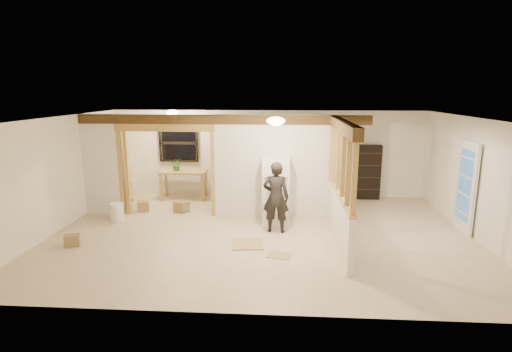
# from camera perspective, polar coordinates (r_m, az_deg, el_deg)

# --- Properties ---
(floor) EXTENTS (9.00, 6.50, 0.01)m
(floor) POSITION_cam_1_polar(r_m,az_deg,el_deg) (8.83, 0.77, -8.17)
(floor) COLOR beige
(floor) RESTS_ON ground
(ceiling) EXTENTS (9.00, 6.50, 0.01)m
(ceiling) POSITION_cam_1_polar(r_m,az_deg,el_deg) (8.30, 0.81, 8.28)
(ceiling) COLOR white
(wall_back) EXTENTS (9.00, 0.01, 2.50)m
(wall_back) POSITION_cam_1_polar(r_m,az_deg,el_deg) (11.67, 1.62, 3.21)
(wall_back) COLOR white
(wall_back) RESTS_ON floor
(wall_front) EXTENTS (9.00, 0.01, 2.50)m
(wall_front) POSITION_cam_1_polar(r_m,az_deg,el_deg) (5.35, -1.03, -7.61)
(wall_front) COLOR white
(wall_front) RESTS_ON floor
(wall_left) EXTENTS (0.01, 6.50, 2.50)m
(wall_left) POSITION_cam_1_polar(r_m,az_deg,el_deg) (9.79, -26.53, 0.20)
(wall_left) COLOR white
(wall_left) RESTS_ON floor
(wall_right) EXTENTS (0.01, 6.50, 2.50)m
(wall_right) POSITION_cam_1_polar(r_m,az_deg,el_deg) (9.39, 29.37, -0.54)
(wall_right) COLOR white
(wall_right) RESTS_ON floor
(partition_left_stub) EXTENTS (0.90, 0.12, 2.50)m
(partition_left_stub) POSITION_cam_1_polar(r_m,az_deg,el_deg) (10.63, -21.23, 1.51)
(partition_left_stub) COLOR silver
(partition_left_stub) RESTS_ON floor
(partition_center) EXTENTS (2.80, 0.12, 2.50)m
(partition_center) POSITION_cam_1_polar(r_m,az_deg,el_deg) (9.64, 2.35, 1.32)
(partition_center) COLOR silver
(partition_center) RESTS_ON floor
(doorway_frame) EXTENTS (2.46, 0.14, 2.20)m
(doorway_frame) POSITION_cam_1_polar(r_m,az_deg,el_deg) (10.07, -12.62, 0.63)
(doorway_frame) COLOR tan
(doorway_frame) RESTS_ON floor
(header_beam_back) EXTENTS (7.00, 0.18, 0.22)m
(header_beam_back) POSITION_cam_1_polar(r_m,az_deg,el_deg) (9.60, -4.85, 8.04)
(header_beam_back) COLOR #4E371A
(header_beam_back) RESTS_ON ceiling
(header_beam_right) EXTENTS (0.18, 3.30, 0.22)m
(header_beam_right) POSITION_cam_1_polar(r_m,az_deg,el_deg) (7.98, 12.29, 6.99)
(header_beam_right) COLOR #4E371A
(header_beam_right) RESTS_ON ceiling
(pony_wall) EXTENTS (0.12, 3.20, 1.00)m
(pony_wall) POSITION_cam_1_polar(r_m,az_deg,el_deg) (8.36, 11.71, -5.95)
(pony_wall) COLOR silver
(pony_wall) RESTS_ON floor
(stud_partition) EXTENTS (0.14, 3.20, 1.32)m
(stud_partition) POSITION_cam_1_polar(r_m,az_deg,el_deg) (8.08, 12.06, 1.90)
(stud_partition) COLOR tan
(stud_partition) RESTS_ON pony_wall
(window_back) EXTENTS (1.12, 0.10, 1.10)m
(window_back) POSITION_cam_1_polar(r_m,az_deg,el_deg) (11.93, -11.01, 4.65)
(window_back) COLOR black
(window_back) RESTS_ON wall_back
(french_door) EXTENTS (0.12, 0.86, 2.00)m
(french_door) POSITION_cam_1_polar(r_m,az_deg,el_deg) (9.76, 27.81, -1.46)
(french_door) COLOR white
(french_door) RESTS_ON floor
(ceiling_dome_main) EXTENTS (0.36, 0.36, 0.16)m
(ceiling_dome_main) POSITION_cam_1_polar(r_m,az_deg,el_deg) (7.79, 2.85, 7.87)
(ceiling_dome_main) COLOR #FFEABF
(ceiling_dome_main) RESTS_ON ceiling
(ceiling_dome_util) EXTENTS (0.32, 0.32, 0.14)m
(ceiling_dome_util) POSITION_cam_1_polar(r_m,az_deg,el_deg) (10.98, -11.85, 8.86)
(ceiling_dome_util) COLOR #FFEABF
(ceiling_dome_util) RESTS_ON ceiling
(hanging_bulb) EXTENTS (0.07, 0.07, 0.07)m
(hanging_bulb) POSITION_cam_1_polar(r_m,az_deg,el_deg) (10.20, -10.10, 7.01)
(hanging_bulb) COLOR #FFD88C
(hanging_bulb) RESTS_ON ceiling
(refrigerator) EXTENTS (0.63, 0.61, 1.54)m
(refrigerator) POSITION_cam_1_polar(r_m,az_deg,el_deg) (9.38, 2.85, -2.00)
(refrigerator) COLOR white
(refrigerator) RESTS_ON floor
(woman) EXTENTS (0.61, 0.43, 1.58)m
(woman) POSITION_cam_1_polar(r_m,az_deg,el_deg) (8.68, 2.86, -3.04)
(woman) COLOR black
(woman) RESTS_ON floor
(work_table) EXTENTS (1.31, 0.68, 0.82)m
(work_table) POSITION_cam_1_polar(r_m,az_deg,el_deg) (11.64, -10.27, -1.23)
(work_table) COLOR tan
(work_table) RESTS_ON floor
(potted_plant) EXTENTS (0.34, 0.30, 0.36)m
(potted_plant) POSITION_cam_1_polar(r_m,az_deg,el_deg) (11.51, -11.25, 1.58)
(potted_plant) COLOR #33712C
(potted_plant) RESTS_ON work_table
(shop_vac) EXTENTS (0.44, 0.44, 0.55)m
(shop_vac) POSITION_cam_1_polar(r_m,az_deg,el_deg) (11.75, -18.20, -2.18)
(shop_vac) COLOR #B41710
(shop_vac) RESTS_ON floor
(bookshelf) EXTENTS (0.78, 0.26, 1.55)m
(bookshelf) POSITION_cam_1_polar(r_m,az_deg,el_deg) (11.80, 15.48, 0.54)
(bookshelf) COLOR black
(bookshelf) RESTS_ON floor
(bucket) EXTENTS (0.37, 0.37, 0.42)m
(bucket) POSITION_cam_1_polar(r_m,az_deg,el_deg) (10.14, -19.27, -4.87)
(bucket) COLOR silver
(bucket) RESTS_ON floor
(box_util_a) EXTENTS (0.41, 0.39, 0.28)m
(box_util_a) POSITION_cam_1_polar(r_m,az_deg,el_deg) (10.45, -10.61, -4.28)
(box_util_a) COLOR olive
(box_util_a) RESTS_ON floor
(box_util_b) EXTENTS (0.35, 0.35, 0.26)m
(box_util_b) POSITION_cam_1_polar(r_m,az_deg,el_deg) (10.76, -15.83, -4.12)
(box_util_b) COLOR olive
(box_util_b) RESTS_ON floor
(box_front) EXTENTS (0.35, 0.32, 0.23)m
(box_front) POSITION_cam_1_polar(r_m,az_deg,el_deg) (8.90, -24.79, -8.33)
(box_front) COLOR olive
(box_front) RESTS_ON floor
(floor_panel_near) EXTENTS (0.69, 0.69, 0.02)m
(floor_panel_near) POSITION_cam_1_polar(r_m,az_deg,el_deg) (8.20, -1.26, -9.69)
(floor_panel_near) COLOR tan
(floor_panel_near) RESTS_ON floor
(floor_panel_far) EXTENTS (0.50, 0.43, 0.01)m
(floor_panel_far) POSITION_cam_1_polar(r_m,az_deg,el_deg) (7.70, 3.37, -11.21)
(floor_panel_far) COLOR tan
(floor_panel_far) RESTS_ON floor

